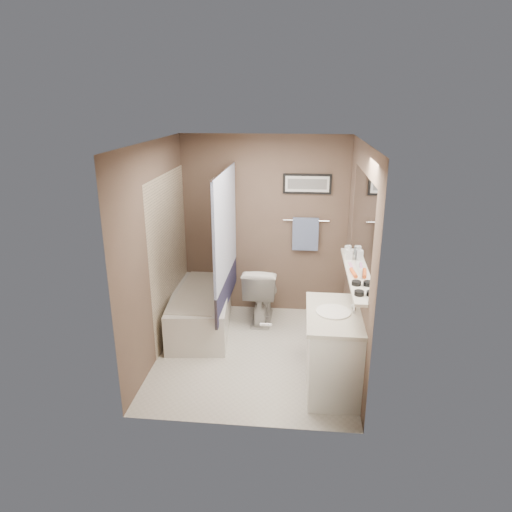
# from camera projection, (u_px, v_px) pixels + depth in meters

# --- Properties ---
(ground) EXTENTS (2.50, 2.50, 0.00)m
(ground) POSITION_uv_depth(u_px,v_px,m) (255.00, 353.00, 5.31)
(ground) COLOR silver
(ground) RESTS_ON ground
(ceiling) EXTENTS (2.20, 2.50, 0.04)m
(ceiling) POSITION_uv_depth(u_px,v_px,m) (254.00, 144.00, 4.54)
(ceiling) COLOR white
(ceiling) RESTS_ON wall_back
(wall_back) EXTENTS (2.20, 0.04, 2.40)m
(wall_back) POSITION_uv_depth(u_px,v_px,m) (264.00, 226.00, 6.08)
(wall_back) COLOR brown
(wall_back) RESTS_ON ground
(wall_front) EXTENTS (2.20, 0.04, 2.40)m
(wall_front) POSITION_uv_depth(u_px,v_px,m) (239.00, 304.00, 3.77)
(wall_front) COLOR brown
(wall_front) RESTS_ON ground
(wall_left) EXTENTS (0.04, 2.50, 2.40)m
(wall_left) POSITION_uv_depth(u_px,v_px,m) (157.00, 253.00, 5.03)
(wall_left) COLOR brown
(wall_left) RESTS_ON ground
(wall_right) EXTENTS (0.04, 2.50, 2.40)m
(wall_right) POSITION_uv_depth(u_px,v_px,m) (356.00, 259.00, 4.82)
(wall_right) COLOR brown
(wall_right) RESTS_ON ground
(tile_surround) EXTENTS (0.02, 1.55, 2.00)m
(tile_surround) POSITION_uv_depth(u_px,v_px,m) (170.00, 255.00, 5.57)
(tile_surround) COLOR beige
(tile_surround) RESTS_ON wall_left
(curtain_rod) EXTENTS (0.02, 1.55, 0.02)m
(curtain_rod) POSITION_uv_depth(u_px,v_px,m) (224.00, 170.00, 5.16)
(curtain_rod) COLOR silver
(curtain_rod) RESTS_ON wall_left
(curtain_upper) EXTENTS (0.03, 1.45, 1.28)m
(curtain_upper) POSITION_uv_depth(u_px,v_px,m) (225.00, 225.00, 5.37)
(curtain_upper) COLOR white
(curtain_upper) RESTS_ON curtain_rod
(curtain_lower) EXTENTS (0.03, 1.45, 0.36)m
(curtain_lower) POSITION_uv_depth(u_px,v_px,m) (227.00, 289.00, 5.63)
(curtain_lower) COLOR #272647
(curtain_lower) RESTS_ON curtain_rod
(mirror) EXTENTS (0.02, 1.60, 1.00)m
(mirror) POSITION_uv_depth(u_px,v_px,m) (362.00, 225.00, 4.54)
(mirror) COLOR silver
(mirror) RESTS_ON wall_right
(shelf) EXTENTS (0.12, 1.60, 0.03)m
(shelf) POSITION_uv_depth(u_px,v_px,m) (352.00, 273.00, 4.72)
(shelf) COLOR silver
(shelf) RESTS_ON wall_right
(towel_bar) EXTENTS (0.60, 0.02, 0.02)m
(towel_bar) POSITION_uv_depth(u_px,v_px,m) (306.00, 221.00, 5.98)
(towel_bar) COLOR silver
(towel_bar) RESTS_ON wall_back
(towel) EXTENTS (0.34, 0.05, 0.44)m
(towel) POSITION_uv_depth(u_px,v_px,m) (305.00, 234.00, 6.02)
(towel) COLOR #8CA1CB
(towel) RESTS_ON towel_bar
(art_frame) EXTENTS (0.62, 0.02, 0.26)m
(art_frame) POSITION_uv_depth(u_px,v_px,m) (307.00, 184.00, 5.84)
(art_frame) COLOR black
(art_frame) RESTS_ON wall_back
(art_mat) EXTENTS (0.56, 0.00, 0.20)m
(art_mat) POSITION_uv_depth(u_px,v_px,m) (307.00, 184.00, 5.83)
(art_mat) COLOR white
(art_mat) RESTS_ON art_frame
(art_image) EXTENTS (0.50, 0.00, 0.13)m
(art_image) POSITION_uv_depth(u_px,v_px,m) (307.00, 184.00, 5.83)
(art_image) COLOR #595959
(art_image) RESTS_ON art_mat
(door) EXTENTS (0.80, 0.02, 2.00)m
(door) POSITION_uv_depth(u_px,v_px,m) (305.00, 329.00, 3.77)
(door) COLOR silver
(door) RESTS_ON wall_front
(door_handle) EXTENTS (0.10, 0.02, 0.02)m
(door_handle) POSITION_uv_depth(u_px,v_px,m) (266.00, 325.00, 3.85)
(door_handle) COLOR silver
(door_handle) RESTS_ON door
(bathtub) EXTENTS (0.85, 1.56, 0.50)m
(bathtub) POSITION_uv_depth(u_px,v_px,m) (201.00, 310.00, 5.84)
(bathtub) COLOR silver
(bathtub) RESTS_ON ground
(tub_rim) EXTENTS (0.56, 1.36, 0.02)m
(tub_rim) POSITION_uv_depth(u_px,v_px,m) (200.00, 292.00, 5.76)
(tub_rim) COLOR beige
(tub_rim) RESTS_ON bathtub
(toilet) EXTENTS (0.45, 0.77, 0.77)m
(toilet) POSITION_uv_depth(u_px,v_px,m) (261.00, 293.00, 6.02)
(toilet) COLOR silver
(toilet) RESTS_ON ground
(vanity) EXTENTS (0.51, 0.91, 0.80)m
(vanity) POSITION_uv_depth(u_px,v_px,m) (333.00, 352.00, 4.57)
(vanity) COLOR white
(vanity) RESTS_ON ground
(countertop) EXTENTS (0.54, 0.96, 0.04)m
(countertop) POSITION_uv_depth(u_px,v_px,m) (334.00, 314.00, 4.44)
(countertop) COLOR beige
(countertop) RESTS_ON vanity
(sink_basin) EXTENTS (0.34, 0.34, 0.01)m
(sink_basin) POSITION_uv_depth(u_px,v_px,m) (333.00, 312.00, 4.43)
(sink_basin) COLOR white
(sink_basin) RESTS_ON countertop
(faucet_spout) EXTENTS (0.02, 0.02, 0.10)m
(faucet_spout) POSITION_uv_depth(u_px,v_px,m) (355.00, 309.00, 4.40)
(faucet_spout) COLOR silver
(faucet_spout) RESTS_ON countertop
(faucet_knob) EXTENTS (0.05, 0.05, 0.05)m
(faucet_knob) POSITION_uv_depth(u_px,v_px,m) (353.00, 306.00, 4.50)
(faucet_knob) COLOR silver
(faucet_knob) RESTS_ON countertop
(candle_bowl_near) EXTENTS (0.09, 0.09, 0.04)m
(candle_bowl_near) POSITION_uv_depth(u_px,v_px,m) (359.00, 293.00, 4.14)
(candle_bowl_near) COLOR black
(candle_bowl_near) RESTS_ON shelf
(candle_bowl_far) EXTENTS (0.09, 0.09, 0.04)m
(candle_bowl_far) POSITION_uv_depth(u_px,v_px,m) (356.00, 283.00, 4.37)
(candle_bowl_far) COLOR black
(candle_bowl_far) RESTS_ON shelf
(hair_brush_front) EXTENTS (0.07, 0.22, 0.04)m
(hair_brush_front) POSITION_uv_depth(u_px,v_px,m) (353.00, 273.00, 4.62)
(hair_brush_front) COLOR #E55720
(hair_brush_front) RESTS_ON shelf
(pink_comb) EXTENTS (0.04, 0.16, 0.01)m
(pink_comb) POSITION_uv_depth(u_px,v_px,m) (351.00, 265.00, 4.90)
(pink_comb) COLOR #EE91C4
(pink_comb) RESTS_ON shelf
(glass_jar) EXTENTS (0.08, 0.08, 0.10)m
(glass_jar) POSITION_uv_depth(u_px,v_px,m) (348.00, 250.00, 5.23)
(glass_jar) COLOR silver
(glass_jar) RESTS_ON shelf
(soap_bottle) EXTENTS (0.08, 0.08, 0.16)m
(soap_bottle) POSITION_uv_depth(u_px,v_px,m) (349.00, 252.00, 5.06)
(soap_bottle) COLOR #999999
(soap_bottle) RESTS_ON shelf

